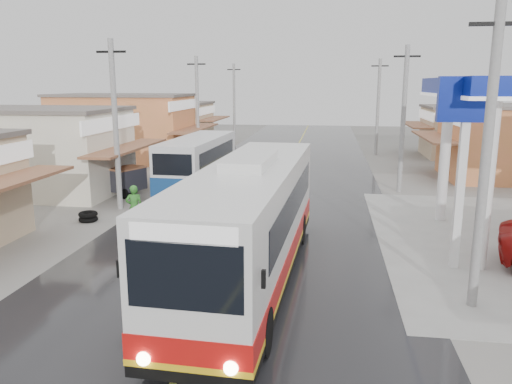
{
  "coord_description": "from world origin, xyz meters",
  "views": [
    {
      "loc": [
        2.98,
        -13.43,
        5.98
      ],
      "look_at": [
        0.41,
        4.16,
        2.1
      ],
      "focal_mm": 35.0,
      "sensor_mm": 36.0,
      "label": 1
    }
  ],
  "objects_px": {
    "coach_bus": "(251,221)",
    "cyclist": "(137,221)",
    "second_bus": "(198,161)",
    "tyre_stack": "(88,217)",
    "tricycle_near": "(127,179)"
  },
  "relations": [
    {
      "from": "coach_bus",
      "to": "cyclist",
      "type": "distance_m",
      "value": 6.24
    },
    {
      "from": "coach_bus",
      "to": "cyclist",
      "type": "xyz_separation_m",
      "value": [
        -5.06,
        3.46,
        -1.15
      ]
    },
    {
      "from": "second_bus",
      "to": "tyre_stack",
      "type": "relative_size",
      "value": 10.67
    },
    {
      "from": "coach_bus",
      "to": "tyre_stack",
      "type": "distance_m",
      "value": 10.03
    },
    {
      "from": "coach_bus",
      "to": "tricycle_near",
      "type": "bearing_deg",
      "value": 130.56
    },
    {
      "from": "coach_bus",
      "to": "cyclist",
      "type": "relative_size",
      "value": 5.71
    },
    {
      "from": "second_bus",
      "to": "tyre_stack",
      "type": "distance_m",
      "value": 8.4
    },
    {
      "from": "coach_bus",
      "to": "tyre_stack",
      "type": "height_order",
      "value": "coach_bus"
    },
    {
      "from": "second_bus",
      "to": "coach_bus",
      "type": "bearing_deg",
      "value": -66.68
    },
    {
      "from": "tricycle_near",
      "to": "coach_bus",
      "type": "bearing_deg",
      "value": -27.95
    },
    {
      "from": "coach_bus",
      "to": "second_bus",
      "type": "bearing_deg",
      "value": 113.73
    },
    {
      "from": "coach_bus",
      "to": "tyre_stack",
      "type": "xyz_separation_m",
      "value": [
        -8.17,
        5.56,
        -1.65
      ]
    },
    {
      "from": "tricycle_near",
      "to": "tyre_stack",
      "type": "distance_m",
      "value": 5.42
    },
    {
      "from": "second_bus",
      "to": "cyclist",
      "type": "height_order",
      "value": "second_bus"
    },
    {
      "from": "coach_bus",
      "to": "second_bus",
      "type": "distance_m",
      "value": 14.25
    }
  ]
}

